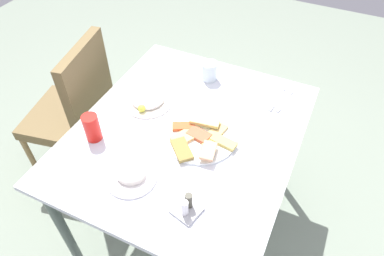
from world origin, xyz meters
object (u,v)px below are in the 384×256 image
object	(u,v)px
fork	(284,101)
paper_napkin	(281,100)
dining_table	(187,143)
soda_can	(92,128)
spoon	(277,99)
dining_chair	(76,107)
pide_platter	(200,136)
salad_plate_greens	(148,100)
salad_plate_rice	(131,175)
drinking_glass	(209,71)
condiment_caddy	(187,207)

from	to	relation	value
fork	paper_napkin	bearing A→B (deg)	98.42
dining_table	soda_can	bearing A→B (deg)	121.26
paper_napkin	spoon	size ratio (longest dim) A/B	0.65
dining_chair	spoon	size ratio (longest dim) A/B	4.87
pide_platter	salad_plate_greens	xyz separation A→B (m)	(0.10, 0.31, 0.00)
pide_platter	soda_can	world-z (taller)	soda_can
salad_plate_greens	salad_plate_rice	distance (m)	0.43
paper_napkin	fork	distance (m)	0.02
soda_can	drinking_glass	size ratio (longest dim) A/B	1.29
soda_can	fork	size ratio (longest dim) A/B	0.70
condiment_caddy	soda_can	bearing A→B (deg)	73.46
spoon	dining_chair	bearing A→B (deg)	110.46
paper_napkin	spoon	bearing A→B (deg)	90.00
dining_chair	pide_platter	xyz separation A→B (m)	(-0.10, -0.79, 0.22)
dining_chair	salad_plate_rice	bearing A→B (deg)	-121.98
soda_can	drinking_glass	world-z (taller)	soda_can
dining_table	drinking_glass	size ratio (longest dim) A/B	11.28
salad_plate_rice	condiment_caddy	bearing A→B (deg)	-98.65
pide_platter	drinking_glass	xyz separation A→B (m)	(0.39, 0.12, 0.04)
dining_table	pide_platter	xyz separation A→B (m)	(-0.02, -0.07, 0.09)
paper_napkin	spoon	distance (m)	0.02
dining_table	dining_chair	distance (m)	0.74
condiment_caddy	dining_chair	bearing A→B (deg)	63.85
paper_napkin	condiment_caddy	bearing A→B (deg)	168.80
salad_plate_rice	fork	xyz separation A→B (m)	(0.68, -0.41, -0.01)
salad_plate_greens	paper_napkin	size ratio (longest dim) A/B	1.88
pide_platter	fork	xyz separation A→B (m)	(0.38, -0.26, -0.01)
pide_platter	soda_can	bearing A→B (deg)	115.04
condiment_caddy	salad_plate_greens	bearing A→B (deg)	43.46
salad_plate_rice	fork	size ratio (longest dim) A/B	1.12
dining_chair	salad_plate_greens	world-z (taller)	dining_chair
pide_platter	dining_chair	bearing A→B (deg)	82.66
soda_can	condiment_caddy	distance (m)	0.53
soda_can	fork	bearing A→B (deg)	-49.49
salad_plate_greens	salad_plate_rice	world-z (taller)	salad_plate_rice
salad_plate_rice	spoon	size ratio (longest dim) A/B	1.06
salad_plate_rice	fork	world-z (taller)	salad_plate_rice
paper_napkin	spoon	xyz separation A→B (m)	(0.00, 0.02, 0.00)
fork	dining_table	bearing A→B (deg)	146.25
dining_chair	salad_plate_greens	xyz separation A→B (m)	(-0.00, -0.48, 0.23)
salad_plate_rice	condiment_caddy	world-z (taller)	condiment_caddy
salad_plate_greens	paper_napkin	world-z (taller)	salad_plate_greens
salad_plate_rice	drinking_glass	xyz separation A→B (m)	(0.69, -0.02, 0.03)
spoon	drinking_glass	bearing A→B (deg)	93.37
pide_platter	salad_plate_rice	bearing A→B (deg)	153.45
pide_platter	fork	size ratio (longest dim) A/B	1.94
dining_table	pide_platter	bearing A→B (deg)	-102.84
dining_table	paper_napkin	xyz separation A→B (m)	(0.36, -0.31, 0.08)
fork	salad_plate_greens	bearing A→B (deg)	124.39
salad_plate_greens	salad_plate_rice	xyz separation A→B (m)	(-0.40, -0.16, -0.00)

